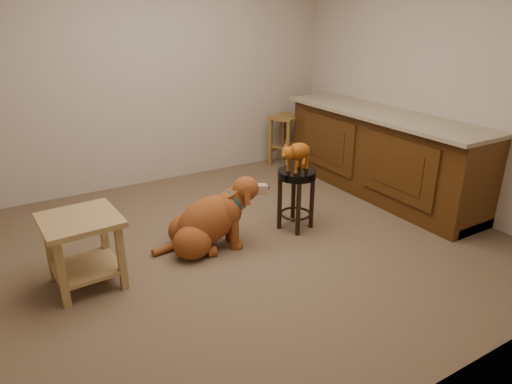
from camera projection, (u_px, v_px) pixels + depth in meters
floor at (243, 244)px, 4.11m from camera, size 4.50×4.00×0.01m
room_shell at (240, 50)px, 3.49m from camera, size 4.54×4.04×2.62m
cabinet_run at (380, 156)px, 5.11m from camera, size 0.70×2.56×0.94m
padded_stool at (296, 188)px, 4.27m from camera, size 0.38×0.38×0.59m
wood_stool at (286, 140)px, 6.11m from camera, size 0.47×0.47×0.67m
side_table at (83, 241)px, 3.38m from camera, size 0.57×0.57×0.56m
golden_retriever at (208, 222)px, 3.96m from camera, size 1.04×0.58×0.68m
tabby_kitten at (297, 153)px, 4.14m from camera, size 0.46×0.30×0.32m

